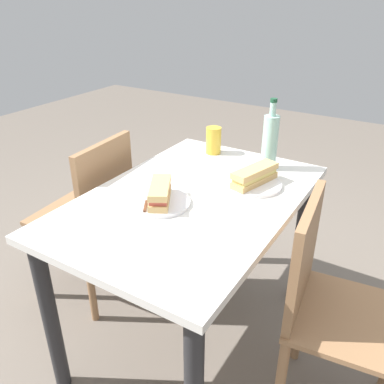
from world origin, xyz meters
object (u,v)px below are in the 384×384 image
chair_far (93,211)px  water_bottle (270,141)px  chair_near (328,303)px  knife_near (243,179)px  baguette_sandwich_far (160,193)px  knife_far (146,201)px  plate_far (160,202)px  plate_near (254,185)px  baguette_sandwich_near (255,175)px  dining_table (192,223)px  beer_glass (214,140)px

chair_far → water_bottle: (0.41, -0.72, 0.37)m
chair_near → knife_near: (0.25, 0.46, 0.26)m
knife_near → baguette_sandwich_far: 0.38m
knife_far → baguette_sandwich_far: bearing=-47.0°
knife_near → plate_far: 0.38m
knife_near → plate_far: (-0.33, 0.19, -0.01)m
chair_far → baguette_sandwich_far: bearing=-103.7°
plate_near → baguette_sandwich_near: bearing=0.0°
chair_near → knife_far: 0.74m
baguette_sandwich_far → water_bottle: water_bottle is taller
knife_near → water_bottle: bearing=-8.0°
dining_table → knife_near: (0.21, -0.12, 0.14)m
knife_far → baguette_sandwich_near: bearing=-37.2°
plate_far → knife_far: bearing=133.0°
dining_table → baguette_sandwich_far: baguette_sandwich_far is taller
plate_near → knife_near: (0.00, 0.05, 0.01)m
dining_table → plate_near: size_ratio=4.97×
dining_table → chair_far: size_ratio=1.30×
plate_far → beer_glass: 0.58m
knife_near → beer_glass: 0.37m
plate_far → water_bottle: size_ratio=0.71×
plate_far → beer_glass: (0.57, 0.09, 0.06)m
baguette_sandwich_far → dining_table: bearing=-30.7°
baguette_sandwich_near → baguette_sandwich_far: size_ratio=1.17×
chair_far → beer_glass: beer_glass is taller
dining_table → plate_far: 0.19m
dining_table → chair_far: (0.01, 0.57, -0.12)m
dining_table → knife_near: knife_near is taller
plate_near → knife_far: bearing=142.8°
plate_near → plate_far: size_ratio=1.00×
plate_near → chair_near: bearing=-121.5°
dining_table → knife_far: knife_far is taller
knife_near → baguette_sandwich_near: bearing=-92.2°
baguette_sandwich_far → knife_far: bearing=133.0°
chair_far → baguette_sandwich_far: chair_far is taller
knife_near → water_bottle: (0.20, -0.03, 0.11)m
plate_far → dining_table: bearing=-30.7°
plate_far → knife_near: bearing=-29.7°
baguette_sandwich_near → water_bottle: size_ratio=0.74×
knife_far → beer_glass: size_ratio=1.21×
plate_near → baguette_sandwich_near: 0.04m
chair_far → chair_near: bearing=-92.2°
chair_near → water_bottle: (0.45, 0.43, 0.37)m
dining_table → plate_far: size_ratio=4.97×
chair_far → water_bottle: water_bottle is taller
chair_far → baguette_sandwich_far: 0.60m
water_bottle → knife_near: bearing=172.0°
beer_glass → chair_near: bearing=-123.8°
baguette_sandwich_near → beer_glass: bearing=53.5°
chair_far → knife_far: 0.56m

